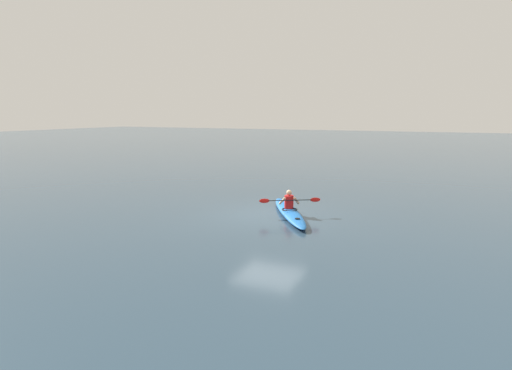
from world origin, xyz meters
The scene contains 3 objects.
ground_plane centered at (0.00, 0.00, 0.00)m, with size 160.00×160.00×0.00m, color #283D4C.
kayak centered at (-0.71, -0.30, 0.13)m, with size 3.26×4.77×0.26m.
kayaker centered at (-0.69, -0.33, 0.56)m, with size 2.05×1.26×0.71m.
Camera 1 is at (-6.37, 14.85, 3.91)m, focal length 30.09 mm.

